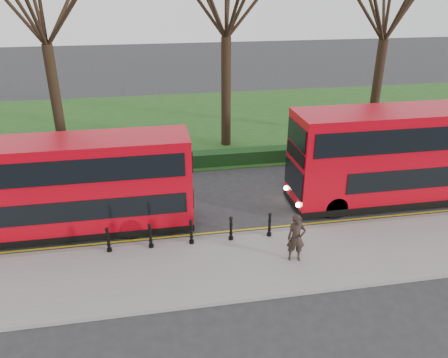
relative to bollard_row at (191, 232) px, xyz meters
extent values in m
plane|color=#28282B|center=(1.49, 1.35, -0.65)|extent=(120.00, 120.00, 0.00)
cube|color=gray|center=(1.49, -1.65, -0.57)|extent=(60.00, 4.00, 0.15)
cube|color=slate|center=(1.49, 0.35, -0.57)|extent=(60.00, 0.25, 0.16)
cube|color=#1E4A18|center=(1.49, 16.35, -0.62)|extent=(60.00, 18.00, 0.06)
cube|color=black|center=(1.49, 8.15, -0.25)|extent=(60.00, 0.90, 0.80)
cube|color=yellow|center=(1.49, 0.65, -0.64)|extent=(60.00, 0.10, 0.01)
cube|color=yellow|center=(1.49, 0.85, -0.64)|extent=(60.00, 0.10, 0.01)
cylinder|color=black|center=(-6.51, 11.35, 2.61)|extent=(0.60, 0.60, 6.51)
cylinder|color=black|center=(3.49, 11.35, 2.70)|extent=(0.60, 0.60, 6.70)
cylinder|color=black|center=(13.49, 11.35, 2.50)|extent=(0.60, 0.60, 6.31)
cylinder|color=black|center=(-3.20, 0.00, 0.00)|extent=(0.15, 0.15, 1.00)
cylinder|color=black|center=(-1.60, 0.00, 0.00)|extent=(0.15, 0.15, 1.00)
cylinder|color=black|center=(0.00, 0.00, 0.00)|extent=(0.15, 0.15, 1.00)
cylinder|color=black|center=(1.60, 0.00, 0.00)|extent=(0.15, 0.15, 1.00)
cylinder|color=black|center=(3.20, 0.00, 0.00)|extent=(0.15, 0.15, 1.00)
cube|color=#AF0411|center=(-4.86, 2.08, 1.54)|extent=(10.15, 2.31, 3.74)
cube|color=black|center=(-4.86, 2.08, -0.37)|extent=(10.17, 2.33, 0.28)
cube|color=black|center=(-4.13, 0.92, 0.87)|extent=(8.12, 0.04, 0.88)
cube|color=black|center=(-4.86, 0.92, 2.53)|extent=(9.60, 0.04, 0.97)
cylinder|color=black|center=(-2.37, 1.07, -0.19)|extent=(0.92, 0.28, 0.92)
cylinder|color=black|center=(-2.37, 3.10, -0.19)|extent=(0.92, 0.28, 0.92)
cube|color=#AF0411|center=(10.57, 2.30, 1.78)|extent=(11.25, 2.56, 4.14)
cube|color=black|center=(10.57, 2.30, -0.34)|extent=(11.27, 2.58, 0.31)
cube|color=black|center=(11.39, 1.01, 1.04)|extent=(9.00, 0.04, 0.97)
cube|color=black|center=(10.57, 1.01, 2.88)|extent=(10.63, 0.04, 1.07)
cube|color=black|center=(4.93, 2.30, 2.11)|extent=(0.06, 2.25, 0.56)
cylinder|color=black|center=(6.58, 1.17, -0.14)|extent=(1.02, 0.31, 1.02)
cylinder|color=black|center=(6.58, 3.42, -0.14)|extent=(1.02, 0.31, 1.02)
cylinder|color=black|center=(13.33, 3.42, -0.14)|extent=(1.02, 0.31, 1.02)
imported|color=black|center=(3.70, -1.78, 0.44)|extent=(0.75, 0.56, 1.87)
camera|label=1|loc=(-1.34, -14.77, 9.10)|focal=35.00mm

